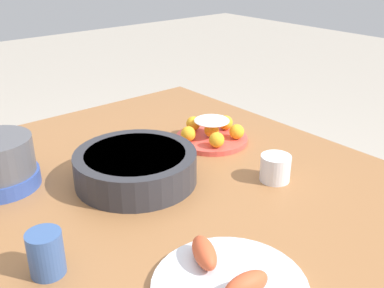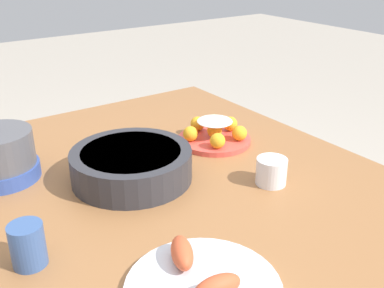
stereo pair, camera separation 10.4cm
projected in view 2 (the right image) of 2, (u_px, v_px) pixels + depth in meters
dining_table at (167, 200)px, 1.29m from camera, size 1.26×1.07×0.74m
cake_plate at (215, 134)px, 1.43m from camera, size 0.23×0.23×0.08m
serving_bowl at (132, 164)px, 1.20m from camera, size 0.32×0.32×0.08m
seafood_platter at (202, 284)px, 0.82m from camera, size 0.29×0.29×0.06m
cup_near at (271, 171)px, 1.18m from camera, size 0.08×0.08×0.07m
cup_far at (28, 245)px, 0.88m from camera, size 0.07×0.07×0.09m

